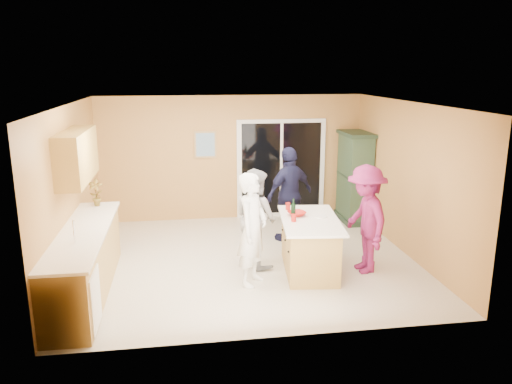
{
  "coord_description": "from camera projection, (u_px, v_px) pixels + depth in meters",
  "views": [
    {
      "loc": [
        -1.04,
        -7.79,
        3.14
      ],
      "look_at": [
        0.15,
        0.1,
        1.15
      ],
      "focal_mm": 35.0,
      "sensor_mm": 36.0,
      "label": 1
    }
  ],
  "objects": [
    {
      "name": "tulip_vase",
      "position": [
        96.0,
        193.0,
        8.12
      ],
      "size": [
        0.24,
        0.17,
        0.44
      ],
      "primitive_type": "imported",
      "rotation": [
        0.0,
        0.0,
        -0.05
      ],
      "color": "#9D2A0F",
      "rests_on": "left_cabinet_run"
    },
    {
      "name": "green_hutch",
      "position": [
        354.0,
        178.0,
        10.34
      ],
      "size": [
        0.54,
        1.02,
        1.87
      ],
      "color": "#1F3323",
      "rests_on": "floor"
    },
    {
      "name": "white_plate",
      "position": [
        321.0,
        217.0,
        7.86
      ],
      "size": [
        0.24,
        0.24,
        0.01
      ],
      "primitive_type": "cylinder",
      "rotation": [
        0.0,
        0.0,
        0.29
      ],
      "color": "silver",
      "rests_on": "kitchen_island"
    },
    {
      "name": "wall_front",
      "position": [
        277.0,
        234.0,
        5.67
      ],
      "size": [
        5.5,
        0.1,
        2.6
      ],
      "primitive_type": "cube",
      "color": "#E3A05D",
      "rests_on": "ground"
    },
    {
      "name": "ceiling",
      "position": [
        247.0,
        104.0,
        7.75
      ],
      "size": [
        5.5,
        5.0,
        0.1
      ],
      "primitive_type": "cube",
      "color": "silver",
      "rests_on": "wall_back"
    },
    {
      "name": "upper_cabinets",
      "position": [
        77.0,
        156.0,
        7.36
      ],
      "size": [
        0.35,
        1.6,
        0.75
      ],
      "primitive_type": "cube",
      "color": "tan",
      "rests_on": "wall_left"
    },
    {
      "name": "woman_magenta",
      "position": [
        366.0,
        219.0,
        7.75
      ],
      "size": [
        0.69,
        1.14,
        1.71
      ],
      "primitive_type": "imported",
      "rotation": [
        0.0,
        0.0,
        -1.51
      ],
      "color": "#8B1E60",
      "rests_on": "floor"
    },
    {
      "name": "kitchen_island",
      "position": [
        309.0,
        246.0,
        7.87
      ],
      "size": [
        1.06,
        1.72,
        0.86
      ],
      "rotation": [
        0.0,
        0.0,
        -0.12
      ],
      "color": "tan",
      "rests_on": "floor"
    },
    {
      "name": "serving_bowl",
      "position": [
        297.0,
        214.0,
        7.92
      ],
      "size": [
        0.34,
        0.34,
        0.07
      ],
      "primitive_type": "imported",
      "rotation": [
        0.0,
        0.0,
        0.26
      ],
      "color": "#AD1A13",
      "rests_on": "kitchen_island"
    },
    {
      "name": "left_cabinet_run",
      "position": [
        83.0,
        267.0,
        6.91
      ],
      "size": [
        0.65,
        3.05,
        1.24
      ],
      "color": "tan",
      "rests_on": "floor"
    },
    {
      "name": "tumbler_far",
      "position": [
        288.0,
        206.0,
        8.26
      ],
      "size": [
        0.1,
        0.1,
        0.11
      ],
      "primitive_type": "cylinder",
      "rotation": [
        0.0,
        0.0,
        0.29
      ],
      "color": "#AD1A13",
      "rests_on": "kitchen_island"
    },
    {
      "name": "wine_bottle",
      "position": [
        293.0,
        210.0,
        7.81
      ],
      "size": [
        0.07,
        0.07,
        0.31
      ],
      "rotation": [
        0.0,
        0.0,
        -0.31
      ],
      "color": "black",
      "rests_on": "kitchen_island"
    },
    {
      "name": "wall_back",
      "position": [
        232.0,
        158.0,
        10.47
      ],
      "size": [
        5.5,
        0.1,
        2.6
      ],
      "primitive_type": "cube",
      "color": "#E3A05D",
      "rests_on": "ground"
    },
    {
      "name": "wall_left",
      "position": [
        71.0,
        191.0,
        7.67
      ],
      "size": [
        0.1,
        5.0,
        2.6
      ],
      "primitive_type": "cube",
      "color": "#E3A05D",
      "rests_on": "ground"
    },
    {
      "name": "framed_picture",
      "position": [
        205.0,
        145.0,
        10.29
      ],
      "size": [
        0.46,
        0.04,
        0.56
      ],
      "color": "#A48352",
      "rests_on": "wall_back"
    },
    {
      "name": "woman_white",
      "position": [
        252.0,
        230.0,
        7.29
      ],
      "size": [
        0.67,
        0.74,
        1.69
      ],
      "primitive_type": "imported",
      "rotation": [
        0.0,
        0.0,
        1.01
      ],
      "color": "white",
      "rests_on": "floor"
    },
    {
      "name": "wall_right",
      "position": [
        408.0,
        179.0,
        8.47
      ],
      "size": [
        0.1,
        5.0,
        2.6
      ],
      "primitive_type": "cube",
      "color": "#E3A05D",
      "rests_on": "ground"
    },
    {
      "name": "woman_grey",
      "position": [
        256.0,
        218.0,
        8.02
      ],
      "size": [
        0.9,
        0.97,
        1.6
      ],
      "primitive_type": "imported",
      "rotation": [
        0.0,
        0.0,
        2.06
      ],
      "color": "gray",
      "rests_on": "floor"
    },
    {
      "name": "sliding_door",
      "position": [
        281.0,
        169.0,
        10.64
      ],
      "size": [
        1.9,
        0.07,
        2.1
      ],
      "color": "silver",
      "rests_on": "floor"
    },
    {
      "name": "tumbler_near",
      "position": [
        294.0,
        218.0,
        7.61
      ],
      "size": [
        0.08,
        0.08,
        0.11
      ],
      "primitive_type": "cylinder",
      "rotation": [
        0.0,
        0.0,
        -0.03
      ],
      "color": "#AD1A13",
      "rests_on": "kitchen_island"
    },
    {
      "name": "floor",
      "position": [
        248.0,
        260.0,
        8.38
      ],
      "size": [
        5.5,
        5.5,
        0.0
      ],
      "primitive_type": "plane",
      "color": "beige",
      "rests_on": "ground"
    },
    {
      "name": "woman_navy",
      "position": [
        290.0,
        194.0,
        9.16
      ],
      "size": [
        1.11,
        0.88,
        1.76
      ],
      "primitive_type": "imported",
      "rotation": [
        0.0,
        0.0,
        3.66
      ],
      "color": "#1C1C3D",
      "rests_on": "floor"
    }
  ]
}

